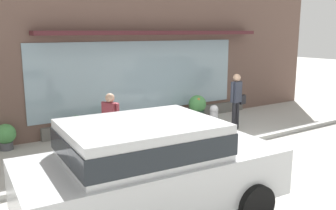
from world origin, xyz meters
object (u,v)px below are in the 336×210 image
(pedestrian_passerby, at_px, (111,121))
(potted_plant_doorstep, at_px, (6,136))
(pedestrian_with_handbag, at_px, (237,97))
(parked_car_silver, at_px, (149,165))
(potted_plant_by_entrance, at_px, (77,128))
(potted_plant_trailing_edge, at_px, (197,107))
(potted_plant_window_right, at_px, (108,121))
(fire_hydrant, at_px, (214,120))

(pedestrian_passerby, xyz_separation_m, potted_plant_doorstep, (-1.91, 2.13, -0.55))
(pedestrian_passerby, height_order, potted_plant_doorstep, pedestrian_passerby)
(pedestrian_with_handbag, xyz_separation_m, parked_car_silver, (-5.02, -3.29, -0.07))
(pedestrian_with_handbag, distance_m, potted_plant_by_entrance, 4.76)
(potted_plant_by_entrance, bearing_deg, potted_plant_trailing_edge, -0.27)
(parked_car_silver, relative_size, potted_plant_by_entrance, 5.87)
(potted_plant_window_right, distance_m, potted_plant_trailing_edge, 3.16)
(fire_hydrant, xyz_separation_m, potted_plant_trailing_edge, (0.50, 1.43, 0.06))
(fire_hydrant, xyz_separation_m, potted_plant_doorstep, (-5.36, 1.74, -0.04))
(potted_plant_by_entrance, bearing_deg, parked_car_silver, -96.38)
(pedestrian_with_handbag, xyz_separation_m, potted_plant_trailing_edge, (-0.38, 1.43, -0.52))
(pedestrian_passerby, distance_m, potted_plant_by_entrance, 1.93)
(potted_plant_by_entrance, height_order, potted_plant_window_right, potted_plant_window_right)
(pedestrian_with_handbag, bearing_deg, parked_car_silver, -155.81)
(pedestrian_with_handbag, height_order, potted_plant_by_entrance, pedestrian_with_handbag)
(pedestrian_with_handbag, bearing_deg, potted_plant_window_right, 147.32)
(potted_plant_doorstep, bearing_deg, pedestrian_with_handbag, -15.57)
(pedestrian_passerby, bearing_deg, potted_plant_doorstep, 17.41)
(fire_hydrant, bearing_deg, pedestrian_passerby, -173.54)
(pedestrian_passerby, bearing_deg, parked_car_silver, 142.10)
(potted_plant_window_right, bearing_deg, fire_hydrant, -30.27)
(fire_hydrant, height_order, pedestrian_passerby, pedestrian_passerby)
(potted_plant_doorstep, bearing_deg, potted_plant_trailing_edge, -3.03)
(fire_hydrant, height_order, potted_plant_trailing_edge, potted_plant_trailing_edge)
(potted_plant_by_entrance, bearing_deg, potted_plant_doorstep, 170.56)
(fire_hydrant, bearing_deg, potted_plant_window_right, 149.73)
(potted_plant_trailing_edge, bearing_deg, potted_plant_window_right, 177.87)
(pedestrian_passerby, relative_size, parked_car_silver, 0.37)
(parked_car_silver, bearing_deg, potted_plant_doorstep, 107.41)
(fire_hydrant, height_order, potted_plant_doorstep, fire_hydrant)
(fire_hydrant, xyz_separation_m, pedestrian_passerby, (-3.45, -0.39, 0.50))
(parked_car_silver, bearing_deg, potted_plant_trailing_edge, 49.20)
(pedestrian_passerby, relative_size, potted_plant_trailing_edge, 1.79)
(pedestrian_passerby, xyz_separation_m, parked_car_silver, (-0.69, -2.90, 0.00))
(parked_car_silver, height_order, potted_plant_doorstep, parked_car_silver)
(pedestrian_with_handbag, bearing_deg, potted_plant_trailing_edge, 95.72)
(pedestrian_passerby, bearing_deg, potted_plant_trailing_edge, -89.76)
(fire_hydrant, xyz_separation_m, potted_plant_window_right, (-2.65, 1.55, 0.01))
(potted_plant_window_right, height_order, potted_plant_doorstep, potted_plant_window_right)
(fire_hydrant, distance_m, potted_plant_by_entrance, 3.89)
(pedestrian_with_handbag, xyz_separation_m, potted_plant_doorstep, (-6.24, 1.74, -0.62))
(pedestrian_passerby, bearing_deg, fire_hydrant, -108.05)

